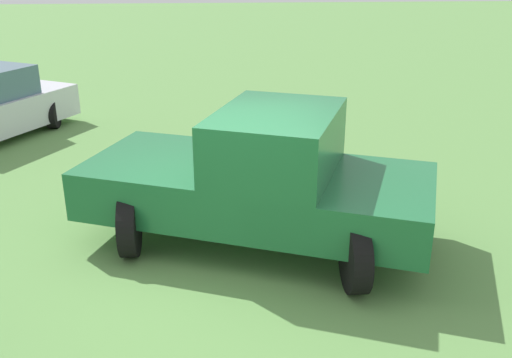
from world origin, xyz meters
name	(u,v)px	position (x,y,z in m)	size (l,w,h in m)	color
ground_plane	(228,271)	(0.00, 0.00, 0.00)	(80.00, 80.00, 0.00)	#5B8C47
pickup_truck	(264,176)	(0.73, -0.51, 0.95)	(3.46, 4.89, 1.83)	black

